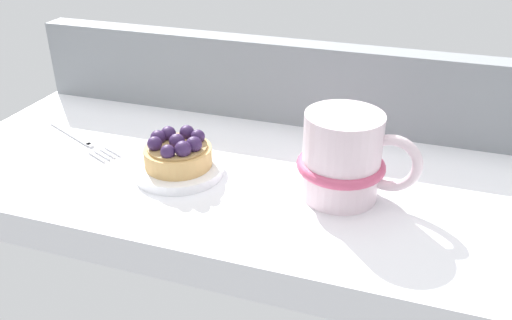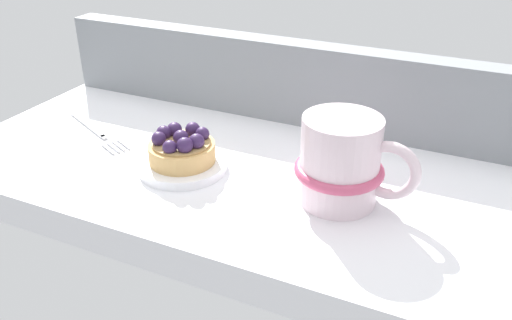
{
  "view_description": "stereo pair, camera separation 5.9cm",
  "coord_description": "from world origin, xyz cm",
  "px_view_note": "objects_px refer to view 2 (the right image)",
  "views": [
    {
      "loc": [
        18.0,
        -52.47,
        30.95
      ],
      "look_at": [
        1.5,
        -3.2,
        3.02
      ],
      "focal_mm": 37.54,
      "sensor_mm": 36.0,
      "label": 1
    },
    {
      "loc": [
        23.47,
        -50.29,
        30.95
      ],
      "look_at": [
        1.5,
        -3.2,
        3.02
      ],
      "focal_mm": 37.54,
      "sensor_mm": 36.0,
      "label": 2
    }
  ],
  "objects_px": {
    "dessert_fork": "(97,131)",
    "raspberry_tart": "(182,148)",
    "coffee_mug": "(342,162)",
    "dessert_plate": "(183,165)"
  },
  "relations": [
    {
      "from": "dessert_fork",
      "to": "raspberry_tart",
      "type": "bearing_deg",
      "value": -12.57
    },
    {
      "from": "dessert_plate",
      "to": "dessert_fork",
      "type": "distance_m",
      "value": 0.16
    },
    {
      "from": "raspberry_tart",
      "to": "dessert_fork",
      "type": "relative_size",
      "value": 0.54
    },
    {
      "from": "dessert_plate",
      "to": "raspberry_tart",
      "type": "bearing_deg",
      "value": 123.18
    },
    {
      "from": "dessert_plate",
      "to": "dessert_fork",
      "type": "xyz_separation_m",
      "value": [
        -0.16,
        0.04,
        -0.0
      ]
    },
    {
      "from": "dessert_plate",
      "to": "raspberry_tart",
      "type": "xyz_separation_m",
      "value": [
        -0.0,
        0.0,
        0.02
      ]
    },
    {
      "from": "dessert_plate",
      "to": "dessert_fork",
      "type": "height_order",
      "value": "dessert_plate"
    },
    {
      "from": "coffee_mug",
      "to": "dessert_fork",
      "type": "relative_size",
      "value": 0.89
    },
    {
      "from": "coffee_mug",
      "to": "dessert_fork",
      "type": "xyz_separation_m",
      "value": [
        -0.35,
        0.02,
        -0.04
      ]
    },
    {
      "from": "raspberry_tart",
      "to": "coffee_mug",
      "type": "distance_m",
      "value": 0.19
    }
  ]
}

